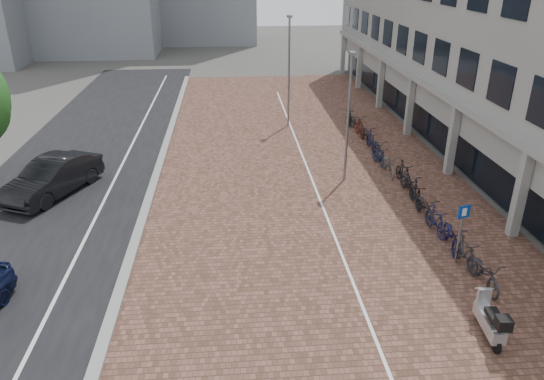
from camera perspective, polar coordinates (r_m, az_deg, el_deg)
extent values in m
plane|color=#474442|center=(15.12, 2.00, -14.00)|extent=(140.00, 140.00, 0.00)
cube|color=brown|center=(25.78, 3.30, 3.05)|extent=(14.50, 42.00, 0.04)
cube|color=black|center=(26.61, -20.88, 2.11)|extent=(8.00, 50.00, 0.03)
cube|color=gray|center=(25.76, -12.55, 2.61)|extent=(0.35, 42.00, 0.14)
cube|color=white|center=(26.11, -16.67, 2.34)|extent=(0.12, 44.00, 0.00)
cube|color=white|center=(25.80, 3.74, 3.11)|extent=(0.10, 30.00, 0.00)
cube|color=black|center=(30.87, 16.61, 9.00)|extent=(0.15, 38.00, 3.20)
cube|color=gray|center=(30.41, 16.65, 12.18)|extent=(1.60, 38.00, 0.30)
cube|color=gray|center=(20.34, 26.07, -0.42)|extent=(0.35, 0.35, 3.40)
cube|color=gray|center=(25.27, 19.56, 5.28)|extent=(0.35, 0.35, 3.40)
cube|color=gray|center=(30.59, 15.19, 9.03)|extent=(0.35, 0.35, 3.40)
cube|color=gray|center=(36.12, 12.08, 11.62)|extent=(0.35, 0.35, 3.40)
cube|color=gray|center=(41.78, 9.77, 13.50)|extent=(0.35, 0.35, 3.40)
cube|color=gray|center=(47.52, 7.99, 14.91)|extent=(0.35, 0.35, 3.40)
imported|color=black|center=(23.95, -23.38, 1.33)|extent=(3.56, 5.16, 1.61)
cylinder|color=slate|center=(18.04, 20.26, -4.97)|extent=(0.07, 0.07, 2.00)
cube|color=navy|center=(17.59, 20.74, -2.30)|extent=(0.45, 0.16, 0.45)
cylinder|color=gray|center=(22.99, 8.51, 7.78)|extent=(0.12, 0.12, 5.81)
cylinder|color=slate|center=(30.91, 1.89, 12.94)|extent=(0.12, 0.12, 6.47)
imported|color=#222227|center=(17.35, 22.65, -8.47)|extent=(0.75, 1.99, 1.04)
imported|color=#222228|center=(18.17, 20.82, -6.57)|extent=(0.59, 1.77, 1.05)
imported|color=#15153A|center=(19.08, 19.51, -4.84)|extent=(1.01, 2.06, 1.04)
imported|color=#16173F|center=(19.94, 17.86, -3.26)|extent=(0.60, 1.77, 1.05)
imported|color=black|center=(20.89, 16.75, -1.82)|extent=(0.73, 1.99, 1.04)
imported|color=black|center=(21.88, 15.89, -0.48)|extent=(0.73, 1.80, 1.05)
imported|color=black|center=(22.88, 15.07, 0.72)|extent=(0.72, 1.98, 1.04)
imported|color=black|center=(23.92, 14.55, 1.86)|extent=(0.61, 1.78, 1.05)
imported|color=#55534D|center=(24.81, 12.89, 2.84)|extent=(0.70, 1.98, 1.04)
imported|color=#131C35|center=(25.81, 11.97, 3.79)|extent=(0.69, 1.79, 1.05)
imported|color=black|center=(26.91, 11.76, 4.65)|extent=(0.78, 2.00, 1.04)
imported|color=#131836|center=(27.94, 11.06, 5.47)|extent=(0.61, 1.78, 1.05)
imported|color=black|center=(28.99, 10.51, 6.20)|extent=(0.71, 1.98, 1.04)
imported|color=#521C16|center=(30.02, 9.79, 6.90)|extent=(0.52, 1.76, 1.05)
imported|color=black|center=(31.12, 9.51, 7.54)|extent=(1.01, 2.06, 1.04)
imported|color=black|center=(32.14, 8.68, 8.15)|extent=(0.76, 1.80, 1.05)
imported|color=#575550|center=(33.28, 8.71, 8.70)|extent=(0.81, 2.01, 1.04)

